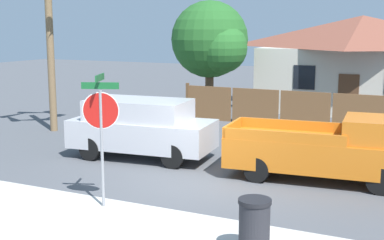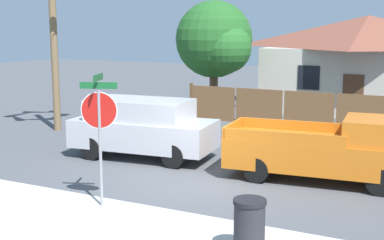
% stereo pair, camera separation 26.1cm
% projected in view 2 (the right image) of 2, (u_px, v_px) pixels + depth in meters
% --- Properties ---
extents(ground_plane, '(80.00, 80.00, 0.00)m').
position_uv_depth(ground_plane, '(197.00, 184.00, 14.03)').
color(ground_plane, '#4C4F54').
extents(sidewalk_strip, '(36.00, 3.20, 0.01)m').
position_uv_depth(sidewalk_strip, '(118.00, 231.00, 10.87)').
color(sidewalk_strip, beige).
rests_on(sidewalk_strip, ground).
extents(wooden_fence, '(12.90, 0.12, 1.59)m').
position_uv_depth(wooden_fence, '(335.00, 112.00, 21.12)').
color(wooden_fence, brown).
rests_on(wooden_fence, ground).
extents(house, '(9.61, 6.70, 4.60)m').
position_uv_depth(house, '(366.00, 61.00, 26.09)').
color(house, beige).
rests_on(house, ground).
extents(oak_tree, '(3.79, 3.61, 5.29)m').
position_uv_depth(oak_tree, '(217.00, 41.00, 24.94)').
color(oak_tree, brown).
rests_on(oak_tree, ground).
extents(palm_tree, '(2.85, 3.06, 5.80)m').
position_uv_depth(palm_tree, '(52.00, 2.00, 20.44)').
color(palm_tree, brown).
rests_on(palm_tree, ground).
extents(red_suv, '(4.62, 2.36, 1.85)m').
position_uv_depth(red_suv, '(143.00, 127.00, 16.75)').
color(red_suv, '#B7B7BC').
rests_on(red_suv, ground).
extents(orange_pickup, '(5.18, 2.36, 1.77)m').
position_uv_depth(orange_pickup, '(330.00, 150.00, 14.19)').
color(orange_pickup, orange).
rests_on(orange_pickup, ground).
extents(stop_sign, '(0.80, 0.72, 3.06)m').
position_uv_depth(stop_sign, '(99.00, 118.00, 12.02)').
color(stop_sign, gray).
rests_on(stop_sign, ground).
extents(trash_bin, '(0.61, 0.61, 1.05)m').
position_uv_depth(trash_bin, '(249.00, 227.00, 9.64)').
color(trash_bin, '#28282D').
rests_on(trash_bin, ground).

